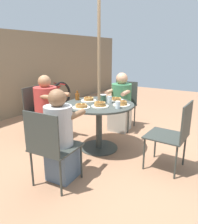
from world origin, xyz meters
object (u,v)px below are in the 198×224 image
diner_east (48,111)px  pancake_plate_b (116,99)px  patio_table (99,114)px  bicycle (50,97)px  pancake_plate_e (100,105)px  patio_chair_north (124,102)px  diner_south (61,139)px  coffee_cup (103,98)px  pancake_plate_c (121,104)px  syrup_bottle (77,96)px  patio_chair_south (51,144)px  patio_chair_west (174,132)px  pancake_plate_d (81,106)px  diner_north (121,105)px  drinking_glass_b (109,99)px  patio_chair_east (39,109)px  drinking_glass_a (118,105)px  pancake_plate_a (89,100)px

diner_east → pancake_plate_b: size_ratio=4.53×
patio_table → bicycle: patio_table is taller
patio_table → pancake_plate_e: size_ratio=4.30×
diner_east → patio_table: bearing=90.0°
patio_chair_north → diner_south: diner_south is taller
diner_south → coffee_cup: size_ratio=10.26×
pancake_plate_c → syrup_bottle: size_ratio=1.62×
patio_chair_south → patio_chair_west: bearing=41.6°
pancake_plate_d → pancake_plate_e: bearing=-43.4°
patio_chair_north → diner_north: 0.19m
bicycle → drinking_glass_b: bearing=-108.8°
patio_chair_east → pancake_plate_b: 1.35m
coffee_cup → diner_north: bearing=5.8°
pancake_plate_c → pancake_plate_d: 0.59m
diner_north → coffee_cup: bearing=89.1°
patio_table → pancake_plate_e: pancake_plate_e is taller
pancake_plate_d → bicycle: (1.59, 2.21, -0.39)m
diner_east → pancake_plate_b: (0.48, -1.05, 0.25)m
patio_chair_north → drinking_glass_b: (-1.00, -0.23, 0.26)m
patio_chair_north → diner_east: (-1.28, 0.81, -0.02)m
diner_east → pancake_plate_d: (-0.20, -0.87, 0.25)m
patio_table → pancake_plate_d: size_ratio=4.30×
patio_chair_south → coffee_cup: bearing=90.8°
diner_north → pancake_plate_e: (-1.09, -0.22, 0.26)m
pancake_plate_c → pancake_plate_d: bearing=136.0°
pancake_plate_e → coffee_cup: 0.35m
patio_chair_south → pancake_plate_d: (0.79, 0.17, 0.23)m
bicycle → drinking_glass_a: bearing=-110.6°
diner_east → syrup_bottle: 0.61m
drinking_glass_a → bicycle: bearing=63.3°
bicycle → patio_chair_north: bearing=-86.8°
pancake_plate_e → drinking_glass_a: bearing=-78.1°
diner_south → pancake_plate_d: diner_south is taller
diner_south → pancake_plate_b: diner_south is taller
patio_chair_north → drinking_glass_b: size_ratio=8.77×
drinking_glass_b → patio_chair_west: bearing=-99.5°
patio_chair_west → pancake_plate_a: size_ratio=3.68×
patio_chair_south → pancake_plate_b: (1.47, -0.01, 0.23)m
patio_table → pancake_plate_a: bearing=75.1°
pancake_plate_e → drinking_glass_a: size_ratio=2.43×
diner_east → coffee_cup: bearing=100.7°
diner_north → diner_east: bearing=46.0°
diner_north → patio_chair_south: (-2.08, -0.21, 0.02)m
syrup_bottle → patio_chair_north: bearing=-15.3°
patio_table → diner_north: diner_north is taller
pancake_plate_e → diner_east: bearing=90.0°
pancake_plate_b → coffee_cup: 0.21m
pancake_plate_b → drinking_glass_b: drinking_glass_b is taller
diner_north → patio_chair_east: (-1.12, 1.02, 0.02)m
pancake_plate_e → patio_chair_north: bearing=10.7°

